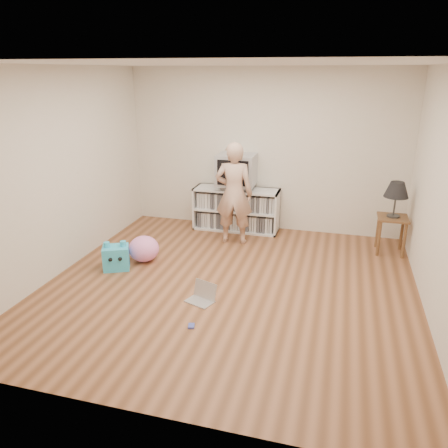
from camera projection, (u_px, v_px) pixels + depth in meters
name	position (u px, v px, depth m)	size (l,w,h in m)	color
ground	(230.00, 286.00, 5.43)	(4.50, 4.50, 0.00)	brown
walls	(230.00, 184.00, 4.99)	(4.52, 4.52, 2.60)	silver
ceiling	(231.00, 63.00, 4.56)	(4.50, 4.50, 0.01)	white
media_unit	(237.00, 209.00, 7.27)	(1.40, 0.45, 0.70)	white
dvd_deck	(236.00, 187.00, 7.12)	(0.45, 0.35, 0.07)	gray
crt_tv	(237.00, 170.00, 7.02)	(0.60, 0.53, 0.50)	#A8A8AD
side_table	(392.00, 226.00, 6.29)	(0.42, 0.42, 0.55)	brown
table_lamp	(397.00, 190.00, 6.12)	(0.34, 0.34, 0.52)	#333333
person	(234.00, 194.00, 6.56)	(0.57, 0.37, 1.56)	#CFA58D
laptop	(202.00, 296.00, 5.07)	(0.37, 0.34, 0.21)	silver
playing_cards	(191.00, 326.00, 4.56)	(0.07, 0.09, 0.02)	#4450B6
plush_blue	(116.00, 257.00, 5.85)	(0.42, 0.38, 0.39)	#33BEEC
plush_pink	(144.00, 249.00, 6.09)	(0.42, 0.42, 0.36)	#FF85CD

